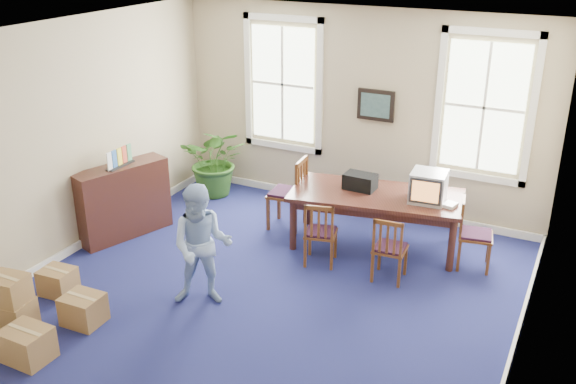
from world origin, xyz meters
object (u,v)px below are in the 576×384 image
at_px(cardboard_boxes, 27,301).
at_px(man, 202,246).
at_px(crt_tv, 428,187).
at_px(chair_near_left, 321,232).
at_px(credenza, 123,201).
at_px(conference_table, 375,220).
at_px(potted_plant, 216,161).

bearing_deg(cardboard_boxes, man, 42.39).
bearing_deg(crt_tv, cardboard_boxes, -138.01).
relative_size(crt_tv, chair_near_left, 0.54).
bearing_deg(credenza, crt_tv, 37.65).
height_order(credenza, cardboard_boxes, credenza).
xyz_separation_m(conference_table, potted_plant, (-3.05, 0.61, 0.21)).
height_order(conference_table, cardboard_boxes, conference_table).
distance_m(credenza, cardboard_boxes, 2.46).
relative_size(chair_near_left, man, 0.60).
bearing_deg(crt_tv, man, -135.29).
xyz_separation_m(conference_table, man, (-1.36, -2.36, 0.36)).
height_order(chair_near_left, cardboard_boxes, chair_near_left).
relative_size(chair_near_left, potted_plant, 0.76).
bearing_deg(man, conference_table, 34.87).
relative_size(man, credenza, 1.10).
relative_size(chair_near_left, cardboard_boxes, 0.76).
height_order(potted_plant, cardboard_boxes, potted_plant).
distance_m(potted_plant, cardboard_boxes, 4.34).
bearing_deg(man, crt_tv, 24.28).
relative_size(credenza, potted_plant, 1.14).
xyz_separation_m(man, cardboard_boxes, (-1.49, -1.36, -0.42)).
height_order(conference_table, crt_tv, crt_tv).
relative_size(conference_table, credenza, 1.71).
distance_m(conference_table, chair_near_left, 0.95).
xyz_separation_m(conference_table, credenza, (-3.43, -1.33, 0.14)).
distance_m(man, potted_plant, 3.42).
xyz_separation_m(man, potted_plant, (-1.69, 2.97, -0.16)).
bearing_deg(cardboard_boxes, potted_plant, 92.70).
height_order(crt_tv, potted_plant, crt_tv).
bearing_deg(conference_table, potted_plant, 158.65).
xyz_separation_m(potted_plant, cardboard_boxes, (0.20, -4.33, -0.26)).
bearing_deg(credenza, potted_plant, 98.07).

